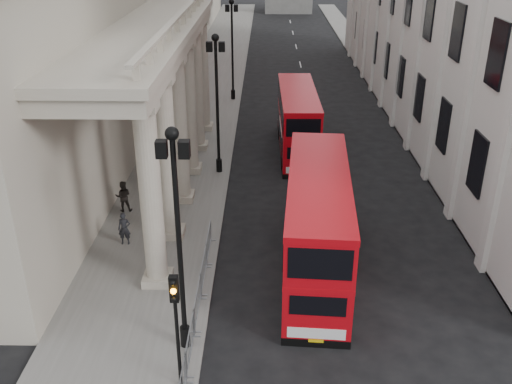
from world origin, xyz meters
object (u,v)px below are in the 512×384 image
Objects in this scene: pedestrian_b at (123,196)px; pedestrian_c at (180,154)px; traffic_light at (176,312)px; lamp_post_south at (178,229)px; lamp_post_mid at (217,96)px; bus_near at (317,222)px; bus_far at (298,120)px; pedestrian_a at (124,229)px; lamp_post_north at (232,43)px.

pedestrian_c is at bearing -116.99° from pedestrian_b.
traffic_light is 19.28m from pedestrian_c.
traffic_light is at bearing -87.16° from lamp_post_south.
pedestrian_b is (-4.63, 10.60, -3.94)m from lamp_post_south.
pedestrian_c is at bearing 98.49° from lamp_post_south.
lamp_post_mid is 5.35× the size of pedestrian_c.
bus_far is at bearing 94.52° from bus_near.
traffic_light is at bearing -72.98° from pedestrian_c.
lamp_post_south is at bearing -65.31° from pedestrian_a.
bus_near is at bearing 46.19° from lamp_post_south.
lamp_post_north is at bearing 90.00° from lamp_post_mid.
lamp_post_north is 0.78× the size of bus_near.
pedestrian_c is (2.10, 6.35, -0.07)m from pedestrian_b.
bus_far reaches higher than pedestrian_c.
pedestrian_c is at bearing 97.89° from traffic_light.
lamp_post_north is at bearing 78.07° from pedestrian_a.
traffic_light is at bearing -103.33° from bus_far.
traffic_light is (0.10, -18.02, -1.80)m from lamp_post_mid.
lamp_post_south is 32.00m from lamp_post_north.
bus_far is (4.96, 19.92, -2.74)m from lamp_post_south.
pedestrian_b is at bearing 110.55° from traffic_light.
bus_near is 6.89× the size of pedestrian_c.
bus_near is (5.09, -10.70, -2.53)m from lamp_post_mid.
bus_far is at bearing 30.77° from pedestrian_c.
traffic_light reaches higher than pedestrian_a.
traffic_light is at bearing -89.83° from lamp_post_north.
lamp_post_south is at bearing 104.92° from pedestrian_b.
pedestrian_b is (-0.83, 3.42, 0.05)m from pedestrian_a.
lamp_post_north is 22.25m from pedestrian_b.
lamp_post_south is 0.86× the size of bus_far.
lamp_post_south is at bearing -90.00° from lamp_post_north.
lamp_post_south is 4.90× the size of pedestrian_b.
bus_near is at bearing -64.58° from lamp_post_mid.
pedestrian_a is (-3.80, 7.18, -3.99)m from lamp_post_south.
pedestrian_c is at bearing 159.42° from lamp_post_mid.
pedestrian_c is (-7.49, -2.97, -1.27)m from bus_far.
bus_near is 11.16m from pedestrian_b.
pedestrian_a is 0.95× the size of pedestrian_b.
pedestrian_b is at bearing 100.37° from pedestrian_a.
pedestrian_c is (-2.53, 16.95, -4.01)m from lamp_post_south.
bus_far is (4.96, 3.92, -2.74)m from lamp_post_mid.
lamp_post_north reaches higher than pedestrian_c.
pedestrian_a is (-3.90, 9.20, -2.18)m from traffic_light.
lamp_post_north is at bearing 90.17° from traffic_light.
lamp_post_south reaches higher than pedestrian_c.
bus_near is at bearing -47.71° from pedestrian_c.
lamp_post_north reaches higher than traffic_light.
bus_far is at bearing 76.01° from lamp_post_south.
lamp_post_south reaches higher than bus_far.
lamp_post_mid is at bearing -11.45° from pedestrian_c.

